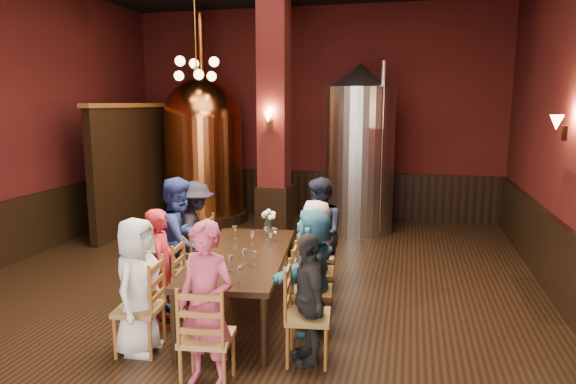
% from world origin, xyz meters
% --- Properties ---
extents(room, '(10.00, 10.02, 4.50)m').
position_xyz_m(room, '(0.00, 0.00, 2.25)').
color(room, black).
rests_on(room, ground).
extents(wainscot_back, '(7.90, 0.08, 1.00)m').
position_xyz_m(wainscot_back, '(0.00, 4.96, 0.50)').
color(wainscot_back, black).
rests_on(wainscot_back, ground).
extents(column, '(0.58, 0.58, 4.50)m').
position_xyz_m(column, '(-0.30, 2.80, 2.25)').
color(column, '#41110E').
rests_on(column, ground).
extents(partition, '(0.22, 3.50, 2.40)m').
position_xyz_m(partition, '(-3.20, 3.20, 1.20)').
color(partition, black).
rests_on(partition, ground).
extents(pendant_cluster, '(0.90, 0.90, 1.70)m').
position_xyz_m(pendant_cluster, '(-1.80, 2.90, 3.10)').
color(pendant_cluster, '#A57226').
rests_on(pendant_cluster, room).
extents(sconce_wall, '(0.20, 0.20, 0.36)m').
position_xyz_m(sconce_wall, '(3.90, 0.80, 2.20)').
color(sconce_wall, black).
rests_on(sconce_wall, room).
extents(sconce_column, '(0.20, 0.20, 0.36)m').
position_xyz_m(sconce_column, '(-0.30, 2.50, 2.20)').
color(sconce_column, black).
rests_on(sconce_column, column).
extents(dining_table, '(1.29, 2.51, 0.75)m').
position_xyz_m(dining_table, '(0.22, -0.61, 0.69)').
color(dining_table, black).
rests_on(dining_table, ground).
extents(chair_0, '(0.51, 0.51, 0.92)m').
position_xyz_m(chair_0, '(-0.50, -1.71, 0.46)').
color(chair_0, brown).
rests_on(chair_0, ground).
extents(person_0, '(0.45, 0.68, 1.39)m').
position_xyz_m(person_0, '(-0.50, -1.71, 0.69)').
color(person_0, silver).
rests_on(person_0, ground).
extents(chair_1, '(0.51, 0.51, 0.92)m').
position_xyz_m(chair_1, '(-0.58, -1.04, 0.46)').
color(chair_1, brown).
rests_on(chair_1, ground).
extents(person_1, '(0.45, 0.56, 1.34)m').
position_xyz_m(person_1, '(-0.58, -1.04, 0.67)').
color(person_1, '#B21E27').
rests_on(person_1, ground).
extents(chair_2, '(0.51, 0.51, 0.92)m').
position_xyz_m(chair_2, '(-0.67, -0.39, 0.46)').
color(chair_2, brown).
rests_on(chair_2, ground).
extents(person_2, '(0.45, 0.80, 1.59)m').
position_xyz_m(person_2, '(-0.67, -0.39, 0.80)').
color(person_2, navy).
rests_on(person_2, ground).
extents(chair_3, '(0.51, 0.51, 0.92)m').
position_xyz_m(chair_3, '(-0.75, 0.28, 0.46)').
color(chair_3, brown).
rests_on(chair_3, ground).
extents(person_3, '(0.85, 1.06, 1.44)m').
position_xyz_m(person_3, '(-0.75, 0.28, 0.72)').
color(person_3, black).
rests_on(person_3, ground).
extents(chair_4, '(0.51, 0.51, 0.92)m').
position_xyz_m(chair_4, '(1.19, -1.50, 0.46)').
color(chair_4, brown).
rests_on(chair_4, ground).
extents(person_4, '(0.62, 0.81, 1.28)m').
position_xyz_m(person_4, '(1.19, -1.50, 0.64)').
color(person_4, black).
rests_on(person_4, ground).
extents(chair_5, '(0.51, 0.51, 0.92)m').
position_xyz_m(chair_5, '(1.10, -0.83, 0.46)').
color(chair_5, brown).
rests_on(chair_5, ground).
extents(person_5, '(0.70, 1.34, 1.38)m').
position_xyz_m(person_5, '(1.10, -0.83, 0.69)').
color(person_5, teal).
rests_on(person_5, ground).
extents(chair_6, '(0.51, 0.51, 0.92)m').
position_xyz_m(chair_6, '(1.02, -0.18, 0.46)').
color(chair_6, brown).
rests_on(chair_6, ground).
extents(person_6, '(0.56, 0.73, 1.34)m').
position_xyz_m(person_6, '(1.02, -0.18, 0.67)').
color(person_6, '#B3A59E').
rests_on(person_6, ground).
extents(chair_7, '(0.51, 0.51, 0.92)m').
position_xyz_m(chair_7, '(0.94, 0.49, 0.46)').
color(chair_7, brown).
rests_on(chair_7, ground).
extents(person_7, '(0.65, 0.82, 1.51)m').
position_xyz_m(person_7, '(0.94, 0.49, 0.76)').
color(person_7, black).
rests_on(person_7, ground).
extents(chair_8, '(0.51, 0.51, 0.92)m').
position_xyz_m(chair_8, '(0.41, -2.15, 0.46)').
color(chair_8, brown).
rests_on(chair_8, ground).
extents(person_8, '(0.61, 0.46, 1.50)m').
position_xyz_m(person_8, '(0.41, -2.15, 0.75)').
color(person_8, '#AE3A56').
rests_on(person_8, ground).
extents(copper_kettle, '(1.80, 1.80, 4.26)m').
position_xyz_m(copper_kettle, '(-2.15, 3.97, 1.55)').
color(copper_kettle, black).
rests_on(copper_kettle, ground).
extents(steel_vessel, '(1.74, 1.74, 3.22)m').
position_xyz_m(steel_vessel, '(1.12, 3.80, 1.61)').
color(steel_vessel, '#B2B2B7').
rests_on(steel_vessel, ground).
extents(rose_vase, '(0.20, 0.20, 0.34)m').
position_xyz_m(rose_vase, '(0.27, 0.35, 0.97)').
color(rose_vase, white).
rests_on(rose_vase, dining_table).
extents(wine_glass_0, '(0.07, 0.07, 0.17)m').
position_xyz_m(wine_glass_0, '(0.30, -1.23, 0.83)').
color(wine_glass_0, white).
rests_on(wine_glass_0, dining_table).
extents(wine_glass_1, '(0.07, 0.07, 0.17)m').
position_xyz_m(wine_glass_1, '(0.52, -1.55, 0.83)').
color(wine_glass_1, white).
rests_on(wine_glass_1, dining_table).
extents(wine_glass_2, '(0.07, 0.07, 0.17)m').
position_xyz_m(wine_glass_2, '(0.44, 0.02, 0.83)').
color(wine_glass_2, white).
rests_on(wine_glass_2, dining_table).
extents(wine_glass_3, '(0.07, 0.07, 0.17)m').
position_xyz_m(wine_glass_3, '(0.22, -0.22, 0.83)').
color(wine_glass_3, white).
rests_on(wine_glass_3, dining_table).
extents(wine_glass_4, '(0.07, 0.07, 0.17)m').
position_xyz_m(wine_glass_4, '(0.50, -1.03, 0.83)').
color(wine_glass_4, white).
rests_on(wine_glass_4, dining_table).
extents(wine_glass_5, '(0.07, 0.07, 0.17)m').
position_xyz_m(wine_glass_5, '(-0.08, 0.01, 0.83)').
color(wine_glass_5, white).
rests_on(wine_glass_5, dining_table).
extents(wine_glass_6, '(0.07, 0.07, 0.17)m').
position_xyz_m(wine_glass_6, '(0.46, -0.01, 0.83)').
color(wine_glass_6, white).
rests_on(wine_glass_6, dining_table).
extents(wine_glass_7, '(0.07, 0.07, 0.17)m').
position_xyz_m(wine_glass_7, '(0.32, 0.05, 0.83)').
color(wine_glass_7, white).
rests_on(wine_glass_7, dining_table).
extents(wine_glass_8, '(0.07, 0.07, 0.17)m').
position_xyz_m(wine_glass_8, '(0.46, -0.23, 0.83)').
color(wine_glass_8, white).
rests_on(wine_glass_8, dining_table).
extents(wine_glass_9, '(0.07, 0.07, 0.17)m').
position_xyz_m(wine_glass_9, '(0.37, -0.97, 0.83)').
color(wine_glass_9, white).
rests_on(wine_glass_9, dining_table).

